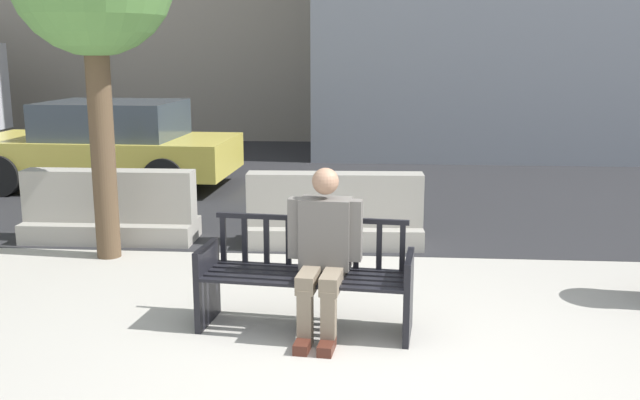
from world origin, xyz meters
The scene contains 7 objects.
ground_plane centered at (0.00, 0.00, 0.00)m, with size 200.00×200.00×0.00m, color #ADA89E.
street_asphalt centered at (0.00, 8.70, 0.00)m, with size 120.00×12.00×0.01m, color #28282B.
street_bench centered at (-0.51, 0.60, 0.40)m, with size 1.73×0.69×0.88m.
seated_person centered at (-0.36, 0.53, 0.69)m, with size 0.59×0.75×1.31m.
jersey_barrier_centre centered at (-0.43, 3.14, 0.34)m, with size 2.03×0.77×0.84m.
jersey_barrier_left centered at (-3.07, 3.13, 0.34)m, with size 2.01×0.71×0.84m.
car_taxi_near centered at (-4.32, 6.38, 0.70)m, with size 4.24×2.13×1.40m.
Camera 1 is at (0.03, -4.81, 2.21)m, focal length 40.00 mm.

